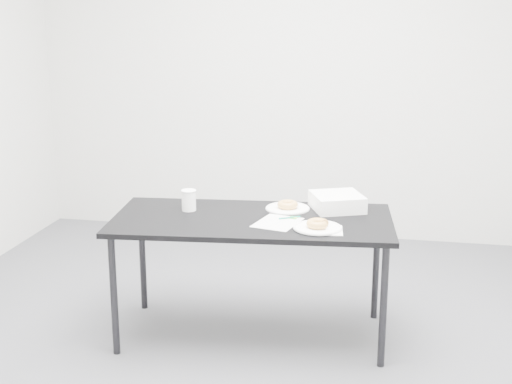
% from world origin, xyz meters
% --- Properties ---
extents(floor, '(4.00, 4.00, 0.00)m').
position_xyz_m(floor, '(0.00, 0.00, 0.00)').
color(floor, '#48484D').
rests_on(floor, ground).
extents(wall_back, '(4.00, 0.02, 2.70)m').
position_xyz_m(wall_back, '(0.00, 2.00, 1.35)').
color(wall_back, silver).
rests_on(wall_back, floor).
extents(table, '(1.57, 0.85, 0.69)m').
position_xyz_m(table, '(0.10, 0.11, 0.64)').
color(table, black).
rests_on(table, floor).
extents(scorecard, '(0.26, 0.31, 0.00)m').
position_xyz_m(scorecard, '(0.25, 0.05, 0.69)').
color(scorecard, white).
rests_on(scorecard, table).
extents(logo_patch, '(0.05, 0.05, 0.00)m').
position_xyz_m(logo_patch, '(0.32, 0.15, 0.69)').
color(logo_patch, green).
rests_on(logo_patch, scorecard).
extents(pen, '(0.11, 0.07, 0.01)m').
position_xyz_m(pen, '(0.30, 0.13, 0.70)').
color(pen, '#0B7E63').
rests_on(pen, scorecard).
extents(napkin, '(0.19, 0.19, 0.00)m').
position_xyz_m(napkin, '(0.51, -0.04, 0.69)').
color(napkin, white).
rests_on(napkin, table).
extents(plate_near, '(0.25, 0.25, 0.01)m').
position_xyz_m(plate_near, '(0.47, -0.02, 0.70)').
color(plate_near, white).
rests_on(plate_near, napkin).
extents(donut_near, '(0.12, 0.12, 0.04)m').
position_xyz_m(donut_near, '(0.47, -0.02, 0.72)').
color(donut_near, '#BC853B').
rests_on(donut_near, plate_near).
extents(plate_far, '(0.25, 0.25, 0.01)m').
position_xyz_m(plate_far, '(0.26, 0.32, 0.69)').
color(plate_far, white).
rests_on(plate_far, table).
extents(donut_far, '(0.16, 0.16, 0.04)m').
position_xyz_m(donut_far, '(0.26, 0.32, 0.72)').
color(donut_far, '#BC853B').
rests_on(donut_far, plate_far).
extents(coffee_cup, '(0.08, 0.08, 0.12)m').
position_xyz_m(coffee_cup, '(-0.28, 0.18, 0.75)').
color(coffee_cup, white).
rests_on(coffee_cup, table).
extents(cup_lid, '(0.08, 0.08, 0.01)m').
position_xyz_m(cup_lid, '(0.28, 0.38, 0.70)').
color(cup_lid, silver).
rests_on(cup_lid, table).
extents(bakery_box, '(0.35, 0.35, 0.09)m').
position_xyz_m(bakery_box, '(0.54, 0.36, 0.73)').
color(bakery_box, white).
rests_on(bakery_box, table).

